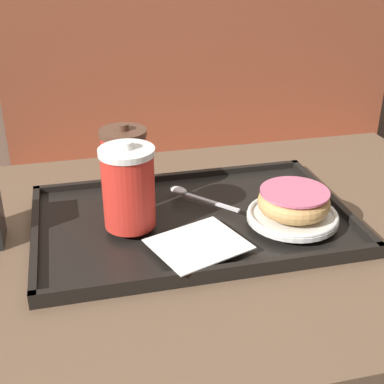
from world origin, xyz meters
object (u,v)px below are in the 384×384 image
at_px(donut_chocolate_glazed, 294,201).
at_px(spoon, 188,194).
at_px(coffee_cup_rear, 125,164).
at_px(coffee_cup_front, 128,187).

xyz_separation_m(donut_chocolate_glazed, spoon, (-0.15, 0.13, -0.03)).
relative_size(coffee_cup_rear, spoon, 1.17).
distance_m(donut_chocolate_glazed, spoon, 0.20).
bearing_deg(donut_chocolate_glazed, coffee_cup_rear, 150.18).
relative_size(coffee_cup_front, spoon, 1.22).
height_order(coffee_cup_front, spoon, coffee_cup_front).
distance_m(coffee_cup_front, spoon, 0.15).
xyz_separation_m(coffee_cup_rear, spoon, (0.11, -0.02, -0.06)).
relative_size(coffee_cup_front, coffee_cup_rear, 1.05).
height_order(donut_chocolate_glazed, spoon, donut_chocolate_glazed).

